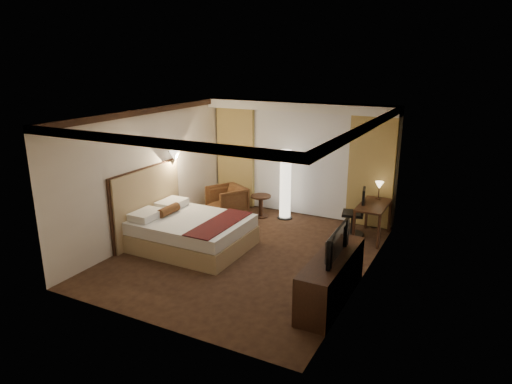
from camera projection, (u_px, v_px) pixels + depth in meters
The scene contains 21 objects.
floor at pixel (247, 254), 8.84m from camera, with size 4.50×5.50×0.01m, color black.
ceiling at pixel (246, 114), 8.07m from camera, with size 4.50×5.50×0.01m, color white.
back_wall at pixel (301, 159), 10.80m from camera, with size 4.50×0.02×2.70m, color white.
left_wall at pixel (151, 174), 9.44m from camera, with size 0.02×5.50×2.70m, color white.
right_wall at pixel (367, 204), 7.47m from camera, with size 0.02×5.50×2.70m, color white.
crown_molding at pixel (246, 117), 8.09m from camera, with size 4.50×5.50×0.12m, color black, non-canonical shape.
soffit at pixel (299, 106), 10.23m from camera, with size 4.50×0.50×0.20m, color white.
curtain_sheer at pixel (300, 164), 10.76m from camera, with size 2.48×0.04×2.45m, color silver.
curtain_left_drape at pixel (236, 157), 11.45m from camera, with size 1.00×0.14×2.45m, color tan.
curtain_right_drape at pixel (371, 172), 9.96m from camera, with size 1.00×0.14×2.45m, color tan.
wall_sconce at pixel (175, 156), 9.83m from camera, with size 0.24×0.24×0.24m, color white, non-canonical shape.
bed at pixel (192, 233), 9.06m from camera, with size 2.15×1.68×0.63m, color white, non-canonical shape.
headboard at pixel (148, 204), 9.41m from camera, with size 0.12×1.98×1.50m, color tan, non-canonical shape.
armchair at pixel (227, 200), 10.85m from camera, with size 0.78×0.73×0.80m, color #4C2316.
side_table at pixel (261, 206), 10.83m from camera, with size 0.48×0.48×0.53m, color black, non-canonical shape.
floor_lamp at pixel (285, 185), 10.58m from camera, with size 0.35×0.35×1.65m, color white, non-canonical shape.
desk at pixel (372, 221), 9.52m from camera, with size 0.55×1.13×0.75m, color black, non-canonical shape.
desk_lamp at pixel (379, 191), 9.72m from camera, with size 0.18×0.18×0.34m, color #FFD899, non-canonical shape.
office_chair at pixel (353, 212), 9.61m from camera, with size 0.51×0.51×1.06m, color black, non-canonical shape.
dresser at pixel (331, 278), 7.06m from camera, with size 0.50×1.94×0.75m, color black, non-canonical shape.
television at pixel (332, 237), 6.88m from camera, with size 1.06×0.61×0.14m, color black.
Camera 1 is at (3.88, -7.14, 3.67)m, focal length 32.00 mm.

